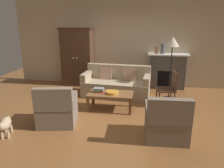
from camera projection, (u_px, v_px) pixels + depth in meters
name	position (u px, v px, depth m)	size (l,w,h in m)	color
ground_plane	(106.00, 113.00, 5.27)	(9.60, 9.60, 0.00)	brown
back_wall	(121.00, 43.00, 7.29)	(7.20, 0.10, 2.80)	beige
fireplace	(167.00, 71.00, 7.04)	(1.26, 0.48, 1.12)	#4C4947
armoire	(77.00, 57.00, 7.32)	(1.06, 0.57, 1.91)	#472D1E
couch	(116.00, 85.00, 6.43)	(1.97, 0.97, 0.86)	tan
coffee_table	(110.00, 95.00, 5.40)	(1.10, 0.60, 0.42)	brown
fruit_bowl	(112.00, 92.00, 5.34)	(0.31, 0.31, 0.06)	orange
book_stack	(99.00, 90.00, 5.45)	(0.26, 0.18, 0.11)	#B73833
mantel_vase_terracotta	(156.00, 50.00, 6.90)	(0.09, 0.09, 0.22)	#A86042
mantel_vase_slate	(163.00, 49.00, 6.85)	(0.14, 0.14, 0.32)	#565B66
armchair_near_left	(57.00, 110.00, 4.65)	(0.90, 0.90, 0.88)	#756656
armchair_near_right	(166.00, 123.00, 4.07)	(0.82, 0.81, 0.88)	#756656
side_chair_wooden	(169.00, 87.00, 5.59)	(0.50, 0.50, 0.90)	#472D1E
floor_lamp	(172.00, 45.00, 5.82)	(0.36, 0.36, 1.73)	black
dog	(5.00, 124.00, 4.16)	(0.33, 0.55, 0.39)	tan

